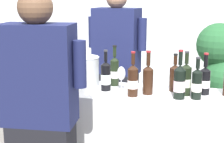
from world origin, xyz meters
TOP-DOWN VIEW (x-y plane):
  - wall_back at (0.00, 2.60)m, footprint 8.00×0.10m
  - wine_bottle_0 at (0.56, 0.07)m, footprint 0.08×0.08m
  - wine_bottle_1 at (0.51, -0.07)m, footprint 0.07×0.07m
  - wine_bottle_2 at (0.38, -0.09)m, footprint 0.08×0.08m
  - wine_bottle_3 at (0.42, 0.01)m, footprint 0.08×0.08m
  - wine_bottle_4 at (-0.15, 0.14)m, footprint 0.07×0.07m
  - wine_bottle_5 at (-0.18, -0.02)m, footprint 0.08×0.08m
  - wine_bottle_6 at (0.34, 0.10)m, footprint 0.08×0.08m
  - wine_bottle_7 at (-0.68, 0.04)m, footprint 0.07×0.07m
  - wine_bottle_8 at (-0.54, -0.13)m, footprint 0.08×0.08m
  - wine_bottle_9 at (0.05, -0.11)m, footprint 0.08×0.08m
  - wine_bottle_11 at (0.15, -0.03)m, footprint 0.08×0.08m
  - wine_glass at (-0.06, -0.01)m, footprint 0.07×0.07m
  - ice_bucket at (-0.39, 0.10)m, footprint 0.24×0.24m
  - person_server at (-0.25, 0.63)m, footprint 0.58×0.30m
  - person_guest at (-0.45, -0.62)m, footprint 0.60×0.28m
  - potted_shrub at (0.79, 1.34)m, footprint 0.62×0.61m

SIDE VIEW (x-z plane):
  - person_guest at x=-0.45m, z-range -0.02..1.67m
  - person_server at x=-0.25m, z-range -0.02..1.69m
  - potted_shrub at x=0.79m, z-range 0.21..1.56m
  - wine_bottle_0 at x=0.56m, z-range 0.87..1.18m
  - wine_bottle_7 at x=-0.68m, z-range 0.88..1.18m
  - wine_bottle_6 at x=0.34m, z-range 0.88..1.18m
  - wine_bottle_1 at x=0.51m, z-range 0.88..1.19m
  - wine_bottle_5 at x=-0.18m, z-range 0.87..1.19m
  - wine_bottle_8 at x=-0.54m, z-range 0.87..1.20m
  - ice_bucket at x=-0.39m, z-range 0.92..1.16m
  - wine_bottle_3 at x=0.42m, z-range 0.87..1.20m
  - wine_bottle_9 at x=0.05m, z-range 0.87..1.21m
  - wine_bottle_11 at x=0.15m, z-range 0.87..1.21m
  - wine_bottle_4 at x=-0.15m, z-range 0.87..1.21m
  - wine_bottle_2 at x=0.38m, z-range 0.86..1.22m
  - wine_glass at x=-0.06m, z-range 0.95..1.15m
  - wall_back at x=0.00m, z-range 0.00..2.80m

